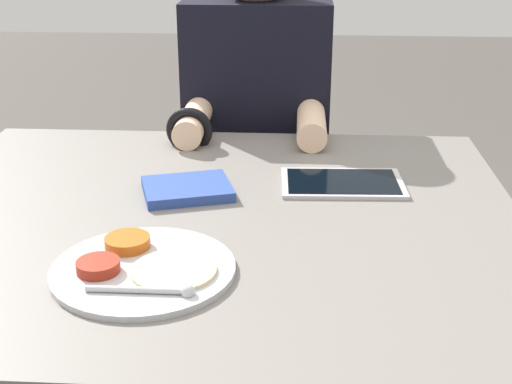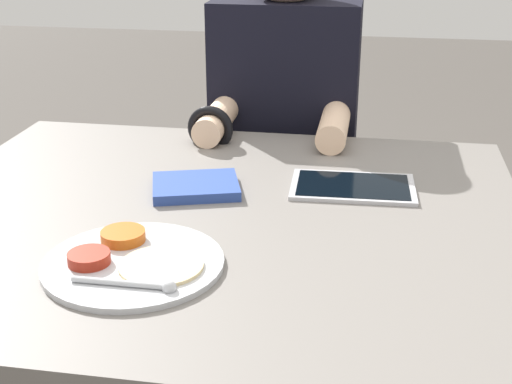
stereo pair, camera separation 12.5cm
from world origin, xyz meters
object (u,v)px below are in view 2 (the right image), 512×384
person_diner (284,168)px  tablet_device (353,187)px  thali_tray (132,261)px  red_notebook (196,187)px

person_diner → tablet_device: bearing=-67.8°
thali_tray → tablet_device: 0.51m
thali_tray → person_diner: size_ratio=0.24×
person_diner → thali_tray: bearing=-98.2°
tablet_device → person_diner: person_diner is taller
red_notebook → person_diner: person_diner is taller
thali_tray → tablet_device: bearing=49.3°
thali_tray → red_notebook: bearing=85.8°
thali_tray → red_notebook: size_ratio=1.44×
red_notebook → person_diner: 0.59m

